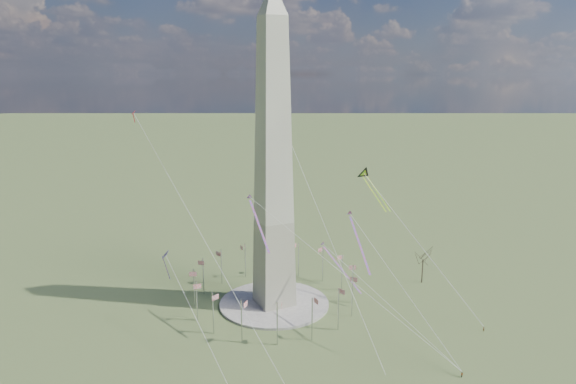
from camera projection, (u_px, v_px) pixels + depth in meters
name	position (u px, v px, depth m)	size (l,w,h in m)	color
ground	(274.00, 304.00, 169.38)	(2000.00, 2000.00, 0.00)	#4C6030
plaza	(274.00, 303.00, 169.30)	(36.00, 36.00, 0.80)	beige
washington_monument	(273.00, 161.00, 158.64)	(15.56, 15.56, 100.00)	#A69E8B
flagpole_ring	(274.00, 284.00, 167.76)	(54.40, 54.40, 13.00)	silver
tree_near	(423.00, 258.00, 185.16)	(7.59, 7.59, 13.28)	#4B3C2D
person_east	(484.00, 329.00, 151.50)	(0.58, 0.38, 1.59)	gray
person_centre	(462.00, 375.00, 128.53)	(0.86, 0.36, 1.47)	gray
kite_delta_black	(366.00, 176.00, 185.68)	(6.07, 16.36, 13.63)	black
kite_diamond_purple	(166.00, 258.00, 153.25)	(2.57, 3.33, 9.70)	navy
kite_streamer_left	(357.00, 235.00, 151.37)	(6.10, 19.30, 13.49)	red
kite_streamer_mid	(256.00, 217.00, 147.16)	(2.73, 18.32, 12.57)	red
kite_streamer_right	(336.00, 262.00, 173.36)	(5.54, 18.81, 13.09)	red
kite_small_red	(134.00, 114.00, 173.18)	(1.29, 1.92, 4.10)	red
kite_small_white	(261.00, 72.00, 200.42)	(1.35, 1.60, 4.28)	white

